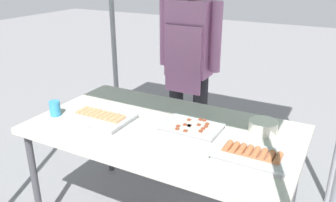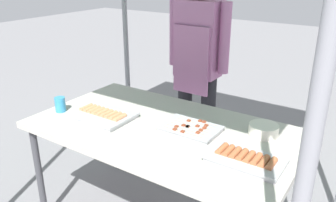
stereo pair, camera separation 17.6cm
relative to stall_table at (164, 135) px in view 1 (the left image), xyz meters
The scene contains 7 objects.
stall_table is the anchor object (origin of this frame).
tray_grilled_sausages 0.41m from the stall_table, 164.75° to the right, with size 0.38×0.28×0.05m.
tray_meat_skewers 0.18m from the stall_table, 13.25° to the left, with size 0.34×0.22×0.04m.
tray_pork_links 0.58m from the stall_table, 11.23° to the right, with size 0.37×0.22×0.05m.
condiment_bowl 0.59m from the stall_table, 22.90° to the left, with size 0.17×0.17×0.06m, color silver.
drink_cup_near_edge 0.73m from the stall_table, 165.31° to the right, with size 0.07×0.07×0.10m, color #338CBF.
vendor_woman 0.87m from the stall_table, 105.05° to the left, with size 0.52×0.23×1.64m.
Camera 1 is at (0.91, -1.64, 1.67)m, focal length 37.02 mm.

